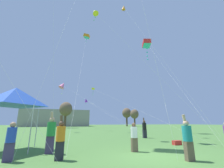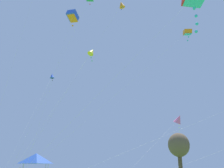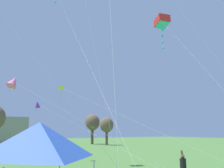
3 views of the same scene
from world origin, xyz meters
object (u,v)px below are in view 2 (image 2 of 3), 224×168
at_px(kite_orange_box_1, 187,33).
at_px(kite_blue_diamond_7, 52,76).
at_px(festival_tent, 36,158).
at_px(kite_orange_diamond_4, 121,5).
at_px(kite_pink_diamond_6, 178,119).
at_px(kite_yellow_diamond_3, 92,52).
at_px(kite_blue_box_10, 73,16).

xyz_separation_m(kite_orange_box_1, kite_blue_diamond_7, (-15.47, -15.20, -2.57)).
xyz_separation_m(festival_tent, kite_orange_diamond_4, (10.42, 6.36, 14.87)).
bearing_deg(kite_blue_diamond_7, festival_tent, -12.22).
height_order(kite_orange_diamond_4, kite_pink_diamond_6, kite_orange_diamond_4).
bearing_deg(festival_tent, kite_orange_box_1, 68.17).
relative_size(festival_tent, kite_orange_box_1, 0.18).
relative_size(festival_tent, kite_yellow_diamond_3, 0.24).
bearing_deg(kite_yellow_diamond_3, kite_orange_box_1, 85.02).
bearing_deg(kite_orange_diamond_4, festival_tent, -148.57).
height_order(kite_pink_diamond_6, kite_blue_diamond_7, kite_blue_diamond_7).
bearing_deg(kite_blue_box_10, kite_blue_diamond_7, -172.03).
relative_size(kite_yellow_diamond_3, kite_blue_diamond_7, 0.90).
bearing_deg(kite_blue_diamond_7, kite_orange_diamond_4, 13.28).
distance_m(kite_orange_box_1, kite_orange_diamond_4, 11.32).
xyz_separation_m(kite_pink_diamond_6, kite_blue_box_10, (-2.61, -14.16, 14.07)).
relative_size(festival_tent, kite_pink_diamond_6, 0.26).
distance_m(kite_yellow_diamond_3, kite_pink_diamond_6, 14.46).
height_order(festival_tent, kite_orange_box_1, kite_orange_box_1).
relative_size(festival_tent, kite_blue_box_10, 0.16).
relative_size(kite_orange_box_1, kite_blue_diamond_7, 1.23).
relative_size(kite_orange_diamond_4, kite_pink_diamond_6, 1.33).
height_order(kite_orange_diamond_4, kite_blue_box_10, kite_blue_box_10).
distance_m(kite_orange_box_1, kite_yellow_diamond_3, 13.24).
bearing_deg(kite_orange_diamond_4, kite_yellow_diamond_3, -159.33).
bearing_deg(festival_tent, kite_orange_diamond_4, 31.43).
bearing_deg(kite_orange_box_1, kite_blue_diamond_7, -135.51).
xyz_separation_m(kite_orange_box_1, kite_orange_diamond_4, (3.58, -10.71, -0.84)).
xyz_separation_m(festival_tent, kite_blue_box_10, (0.36, 3.13, 19.10)).
bearing_deg(kite_pink_diamond_6, kite_orange_diamond_4, -55.74).
relative_size(kite_orange_box_1, kite_yellow_diamond_3, 1.36).
xyz_separation_m(festival_tent, kite_yellow_diamond_3, (5.75, 4.60, 11.38)).
distance_m(kite_yellow_diamond_3, kite_blue_diamond_7, 14.75).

